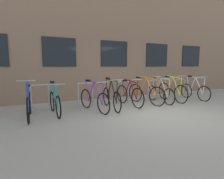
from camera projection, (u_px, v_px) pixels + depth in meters
ground_plane at (160, 114)px, 5.40m from camera, size 42.00×42.00×0.00m
storefront_building at (92, 37)px, 10.56m from camera, size 28.00×6.06×6.37m
bike_rack at (123, 90)px, 6.93m from camera, size 6.57×0.05×0.87m
bicycle_maroon at (129, 95)px, 6.55m from camera, size 0.44×1.72×1.02m
bicycle_teal at (55, 102)px, 5.32m from camera, size 0.44×1.62×1.00m
bicycle_blue at (29, 105)px, 4.95m from camera, size 0.44×1.67×1.11m
bicycle_silver at (160, 93)px, 7.10m from camera, size 0.44×1.71×1.03m
bicycle_yellow at (172, 91)px, 7.35m from camera, size 0.44×1.75×1.10m
bicycle_black at (111, 97)px, 6.06m from camera, size 0.44×1.78×1.06m
bicycle_white at (195, 91)px, 7.75m from camera, size 0.44×1.61×1.04m
bicycle_orange at (145, 93)px, 6.86m from camera, size 0.57×1.79×1.10m
bicycle_purple at (94, 99)px, 5.74m from camera, size 0.54×1.71×1.01m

